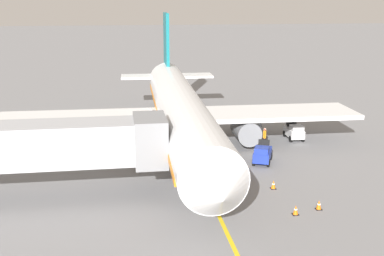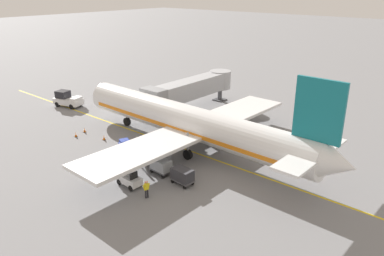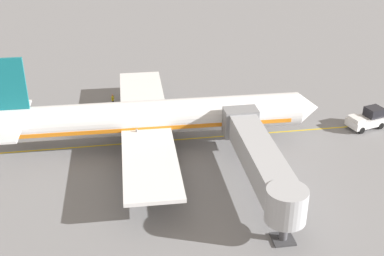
{
  "view_description": "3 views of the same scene",
  "coord_description": "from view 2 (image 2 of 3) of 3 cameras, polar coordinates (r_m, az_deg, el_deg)",
  "views": [
    {
      "loc": [
        5.32,
        37.99,
        12.05
      ],
      "look_at": [
        0.45,
        5.5,
        3.29
      ],
      "focal_mm": 45.3,
      "sensor_mm": 36.0,
      "label": 1
    },
    {
      "loc": [
        -29.92,
        -26.54,
        17.93
      ],
      "look_at": [
        1.04,
        -0.17,
        2.36
      ],
      "focal_mm": 35.29,
      "sensor_mm": 36.0,
      "label": 2
    },
    {
      "loc": [
        49.62,
        -3.82,
        26.97
      ],
      "look_at": [
        3.13,
        3.64,
        2.96
      ],
      "focal_mm": 47.29,
      "sensor_mm": 36.0,
      "label": 3
    }
  ],
  "objects": [
    {
      "name": "ground_plane",
      "position": [
        43.83,
        -1.06,
        -3.21
      ],
      "size": [
        400.0,
        400.0,
        0.0
      ],
      "primitive_type": "plane",
      "color": "slate"
    },
    {
      "name": "parked_airliner",
      "position": [
        42.81,
        -0.29,
        0.8
      ],
      "size": [
        30.11,
        37.27,
        10.63
      ],
      "color": "white",
      "rests_on": "ground"
    },
    {
      "name": "ground_crew_loader",
      "position": [
        43.57,
        -6.1,
        -2.12
      ],
      "size": [
        0.28,
        0.73,
        1.69
      ],
      "color": "#232328",
      "rests_on": "ground"
    },
    {
      "name": "safety_cone_nose_right",
      "position": [
        50.6,
        -15.94,
        -0.3
      ],
      "size": [
        0.36,
        0.36,
        0.59
      ],
      "color": "black",
      "rests_on": "ground"
    },
    {
      "name": "gate_lead_in_line",
      "position": [
        43.83,
        -1.06,
        -3.2
      ],
      "size": [
        0.24,
        80.0,
        0.01
      ],
      "primitive_type": "cube",
      "color": "gold",
      "rests_on": "ground"
    },
    {
      "name": "baggage_tug_trailing",
      "position": [
        43.14,
        -9.89,
        -2.91
      ],
      "size": [
        2.09,
        2.77,
        1.62
      ],
      "color": "#1E339E",
      "rests_on": "ground"
    },
    {
      "name": "baggage_tug_lead",
      "position": [
        36.47,
        -9.54,
        -7.54
      ],
      "size": [
        1.35,
        2.54,
        1.62
      ],
      "color": "silver",
      "rests_on": "ground"
    },
    {
      "name": "baggage_cart_front",
      "position": [
        38.08,
        -4.72,
        -5.61
      ],
      "size": [
        1.42,
        2.93,
        1.58
      ],
      "color": "#4C4C51",
      "rests_on": "ground"
    },
    {
      "name": "safety_cone_nose_left",
      "position": [
        47.52,
        -13.16,
        -1.43
      ],
      "size": [
        0.36,
        0.36,
        0.59
      ],
      "color": "black",
      "rests_on": "ground"
    },
    {
      "name": "ground_crew_marshaller",
      "position": [
        39.61,
        -7.77,
        -4.64
      ],
      "size": [
        0.35,
        0.71,
        1.69
      ],
      "color": "#232328",
      "rests_on": "ground"
    },
    {
      "name": "baggage_cart_second_in_train",
      "position": [
        36.11,
        -1.48,
        -7.11
      ],
      "size": [
        1.42,
        2.93,
        1.58
      ],
      "color": "#4C4C51",
      "rests_on": "ground"
    },
    {
      "name": "ground_crew_wing_walker",
      "position": [
        34.13,
        -6.9,
        -9.05
      ],
      "size": [
        0.72,
        0.34,
        1.69
      ],
      "color": "#232328",
      "rests_on": "ground"
    },
    {
      "name": "jet_bridge",
      "position": [
        56.17,
        -0.07,
        6.01
      ],
      "size": [
        17.6,
        3.5,
        4.98
      ],
      "color": "#A8AAAF",
      "rests_on": "ground"
    },
    {
      "name": "pushback_tractor",
      "position": [
        62.04,
        -18.29,
        4.12
      ],
      "size": [
        3.28,
        4.82,
        2.4
      ],
      "color": "silver",
      "rests_on": "ground"
    },
    {
      "name": "safety_cone_wing_tip",
      "position": [
        49.42,
        -17.16,
        -0.95
      ],
      "size": [
        0.36,
        0.36,
        0.59
      ],
      "color": "black",
      "rests_on": "ground"
    }
  ]
}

